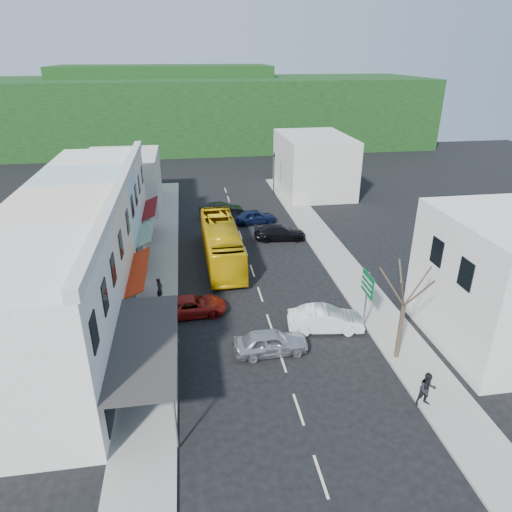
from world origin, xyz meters
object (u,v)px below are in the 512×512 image
at_px(car_white, 325,321).
at_px(bus, 221,244).
at_px(car_red, 192,305).
at_px(pedestrian_right, 427,391).
at_px(pedestrian_left, 160,289).
at_px(car_silver, 271,343).
at_px(direction_sign, 366,302).
at_px(street_tree, 404,306).
at_px(traffic_signal, 274,174).

bearing_deg(car_white, bus, 33.14).
bearing_deg(car_red, pedestrian_right, -136.73).
height_order(pedestrian_left, pedestrian_right, same).
distance_m(car_silver, direction_sign, 6.66).
bearing_deg(bus, pedestrian_left, -128.87).
bearing_deg(street_tree, traffic_signal, 91.34).
xyz_separation_m(pedestrian_left, pedestrian_right, (13.51, -12.79, 0.00)).
bearing_deg(car_silver, traffic_signal, -13.65).
relative_size(pedestrian_right, street_tree, 0.24).
height_order(car_silver, traffic_signal, traffic_signal).
bearing_deg(traffic_signal, car_red, 62.42).
xyz_separation_m(car_white, pedestrian_left, (-10.57, 5.30, 0.30)).
distance_m(car_white, street_tree, 5.56).
bearing_deg(bus, pedestrian_right, -66.96).
height_order(bus, street_tree, street_tree).
xyz_separation_m(car_red, traffic_signal, (10.80, 27.27, 1.91)).
distance_m(car_red, street_tree, 13.73).
height_order(bus, car_white, bus).
bearing_deg(pedestrian_left, bus, -17.95).
distance_m(car_silver, car_red, 6.80).
relative_size(bus, traffic_signal, 2.22).
distance_m(pedestrian_right, traffic_signal, 38.06).
relative_size(car_silver, direction_sign, 1.07).
bearing_deg(direction_sign, car_red, 162.29).
distance_m(car_white, pedestrian_right, 8.05).
xyz_separation_m(street_tree, traffic_signal, (-0.80, 34.05, -0.93)).
bearing_deg(car_red, direction_sign, -111.45).
height_order(car_red, street_tree, street_tree).
distance_m(pedestrian_right, direction_sign, 7.27).
bearing_deg(pedestrian_left, direction_sign, -93.49).
bearing_deg(pedestrian_right, car_silver, 142.63).
bearing_deg(car_red, car_silver, -142.12).
height_order(car_white, pedestrian_left, pedestrian_left).
bearing_deg(traffic_signal, pedestrian_right, 84.77).
distance_m(bus, car_red, 8.87).
height_order(car_silver, street_tree, street_tree).
relative_size(car_silver, pedestrian_right, 2.59).
xyz_separation_m(car_red, pedestrian_right, (11.30, -10.75, 0.30)).
distance_m(car_silver, pedestrian_right, 8.86).
height_order(car_red, pedestrian_left, pedestrian_left).
xyz_separation_m(car_silver, car_white, (3.90, 1.86, 0.00)).
bearing_deg(street_tree, direction_sign, 103.98).
xyz_separation_m(pedestrian_right, traffic_signal, (-0.50, 38.02, 1.61)).
bearing_deg(direction_sign, pedestrian_right, -85.43).
bearing_deg(pedestrian_right, traffic_signal, 92.83).
bearing_deg(car_silver, car_red, 38.46).
xyz_separation_m(car_white, traffic_signal, (2.44, 30.53, 1.91)).
relative_size(car_silver, car_red, 0.96).
relative_size(car_red, direction_sign, 1.12).
xyz_separation_m(car_silver, traffic_signal, (6.34, 32.40, 1.91)).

